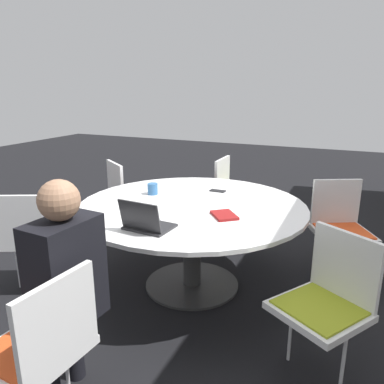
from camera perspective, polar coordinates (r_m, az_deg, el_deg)
ground_plane at (r=3.28m, az=0.00°, el=-13.95°), size 16.00×16.00×0.00m
conference_table at (r=3.02m, az=0.00°, el=-4.08°), size 1.81×1.81×0.72m
chair_0 at (r=1.94m, az=-21.99°, el=-20.49°), size 0.47×0.45×0.86m
chair_1 at (r=2.26m, az=19.99°, el=-14.64°), size 0.59×0.60×0.86m
chair_2 at (r=3.42m, az=21.66°, el=-4.36°), size 0.57×0.58×0.86m
chair_3 at (r=4.20m, az=6.22°, el=0.35°), size 0.44×0.42×0.86m
chair_4 at (r=4.11m, az=-9.83°, el=-0.13°), size 0.60×0.60×0.86m
chair_5 at (r=3.22m, az=-23.18°, el=-5.75°), size 0.57×0.58×0.86m
person_0 at (r=2.02m, az=-18.85°, el=-12.09°), size 0.38×0.28×1.21m
laptop at (r=2.46m, az=-7.07°, el=-4.63°), size 0.27×0.32×0.21m
spiral_notebook at (r=2.71m, az=4.93°, el=-3.55°), size 0.26×0.25×0.02m
coffee_cup at (r=3.26m, az=-6.02°, el=0.48°), size 0.09×0.09×0.10m
cell_phone at (r=3.35m, az=3.94°, el=0.18°), size 0.07×0.14×0.01m
handbag at (r=3.89m, az=21.22°, el=-7.75°), size 0.36×0.16×0.28m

